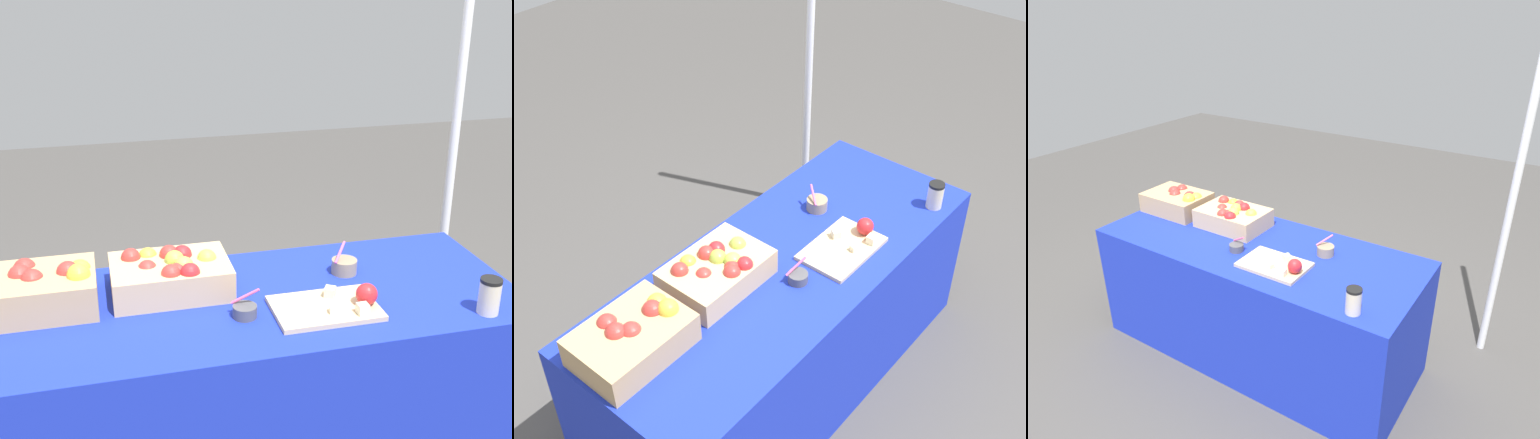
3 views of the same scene
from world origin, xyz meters
The scene contains 8 objects.
table centered at (0.00, 0.00, 0.37)m, with size 1.90×0.76×0.74m, color #192DB7.
apple_crate_left centered at (-0.72, 0.11, 0.81)m, with size 0.41×0.29×0.17m.
apple_crate_middle centered at (-0.27, 0.12, 0.81)m, with size 0.42×0.29×0.15m.
cutting_board_front centered at (0.25, -0.15, 0.76)m, with size 0.36×0.24×0.09m.
sample_bowl_near centered at (0.38, 0.11, 0.77)m, with size 0.10×0.10×0.11m.
sample_bowl_mid centered at (-0.06, -0.12, 0.76)m, with size 0.10×0.08×0.10m.
coffee_cup centered at (0.74, -0.29, 0.80)m, with size 0.07×0.07×0.13m.
tent_pole centered at (1.19, 0.77, 0.98)m, with size 0.04×0.04×1.96m, color white.
Camera 1 is at (-0.51, -2.05, 1.88)m, focal length 47.63 mm.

